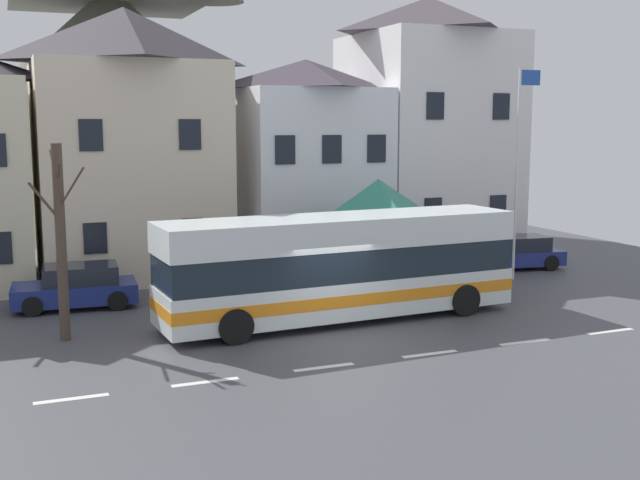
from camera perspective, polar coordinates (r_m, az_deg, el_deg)
The scene contains 14 objects.
ground_plane at distance 22.08m, azimuth 1.97°, elevation -7.37°, with size 40.00×60.00×0.07m.
townhouse_01 at distance 31.95m, azimuth -13.71°, elevation 6.79°, with size 6.92×6.48×10.36m.
townhouse_02 at distance 33.41m, azimuth -1.00°, elevation 5.56°, with size 5.78×5.57×8.58m.
townhouse_03 at distance 36.64m, azimuth 7.72°, elevation 8.06°, with size 6.39×6.91×11.53m.
hilltop_castle at distance 55.26m, azimuth -14.68°, elevation 10.30°, with size 32.29×32.29×23.62m.
transit_bus at distance 23.99m, azimuth 1.48°, elevation -2.03°, with size 11.28×3.09×3.21m.
bus_shelter at distance 28.57m, azimuth 4.22°, elevation 2.80°, with size 3.60×3.60×3.99m.
parked_car_00 at distance 27.00m, azimuth -17.17°, elevation -3.26°, with size 4.02×2.18×1.40m.
parked_car_01 at distance 33.54m, azimuth 13.77°, elevation -0.91°, with size 4.30×2.26×1.35m.
pedestrian_00 at distance 28.61m, azimuth 10.41°, elevation -2.06°, with size 0.36×0.33×1.58m.
pedestrian_01 at distance 29.68m, azimuth 12.26°, elevation -1.78°, with size 0.36×0.28×1.59m.
public_bench at distance 31.16m, azimuth 2.63°, elevation -1.73°, with size 1.74×0.48×0.87m.
flagpole at distance 30.87m, azimuth 14.16°, elevation 5.61°, with size 0.95×0.10×8.01m.
bare_tree_01 at distance 22.70m, azimuth -18.23°, elevation -0.00°, with size 1.44×1.67×5.45m.
Camera 1 is at (-8.69, -19.38, 6.02)m, focal length 44.30 mm.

